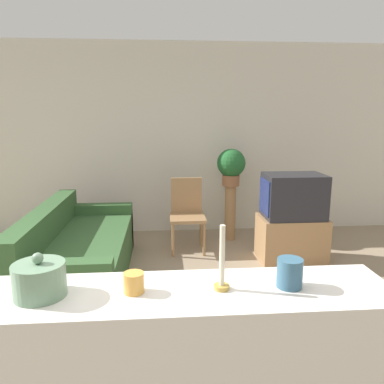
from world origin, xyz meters
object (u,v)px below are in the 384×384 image
Objects in this scene: decorative_bowl at (39,279)px; couch at (78,255)px; wooden_chair at (187,211)px; potted_plant at (231,165)px; television at (293,196)px.

couch is at bearing 99.31° from decorative_bowl.
decorative_bowl is (0.37, -2.23, 0.75)m from couch.
wooden_chair is 4.17× the size of decorative_bowl.
decorative_bowl is (-0.83, -3.09, 0.53)m from wooden_chair.
potted_plant reaches higher than wooden_chair.
couch is 2.47m from television.
potted_plant is at bearing 28.20° from wooden_chair.
couch is 2.30m from potted_plant.
wooden_chair is at bearing 158.17° from television.
television is (2.39, 0.38, 0.50)m from couch.
potted_plant reaches higher than decorative_bowl.
wooden_chair is at bearing -151.80° from potted_plant.
wooden_chair is (-1.20, 0.48, -0.28)m from television.
decorative_bowl is (-1.44, -3.42, -0.01)m from potted_plant.
wooden_chair is 1.82× the size of potted_plant.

